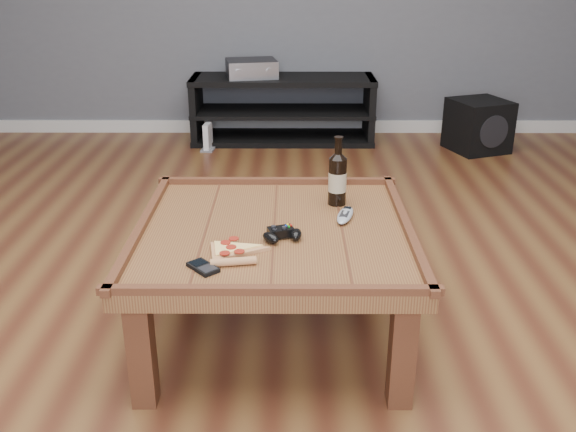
{
  "coord_description": "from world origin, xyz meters",
  "views": [
    {
      "loc": [
        0.06,
        -2.15,
        1.4
      ],
      "look_at": [
        0.05,
        -0.05,
        0.52
      ],
      "focal_mm": 40.0,
      "sensor_mm": 36.0,
      "label": 1
    }
  ],
  "objects_px": {
    "remote_control": "(345,215)",
    "av_receiver": "(252,68)",
    "pizza_slice": "(232,252)",
    "subwoofer": "(478,125)",
    "beer_bottle": "(337,177)",
    "smartphone": "(203,267)",
    "media_console": "(283,110)",
    "game_controller": "(282,234)",
    "coffee_table": "(274,243)",
    "game_console": "(208,138)"
  },
  "relations": [
    {
      "from": "game_controller",
      "to": "subwoofer",
      "type": "bearing_deg",
      "value": 43.23
    },
    {
      "from": "remote_control",
      "to": "av_receiver",
      "type": "xyz_separation_m",
      "value": [
        -0.5,
        2.65,
        0.1
      ]
    },
    {
      "from": "beer_bottle",
      "to": "subwoofer",
      "type": "height_order",
      "value": "beer_bottle"
    },
    {
      "from": "smartphone",
      "to": "av_receiver",
      "type": "bearing_deg",
      "value": 48.78
    },
    {
      "from": "subwoofer",
      "to": "media_console",
      "type": "bearing_deg",
      "value": 149.94
    },
    {
      "from": "media_console",
      "to": "subwoofer",
      "type": "height_order",
      "value": "media_console"
    },
    {
      "from": "game_controller",
      "to": "av_receiver",
      "type": "xyz_separation_m",
      "value": [
        -0.27,
        2.84,
        0.09
      ]
    },
    {
      "from": "game_controller",
      "to": "pizza_slice",
      "type": "height_order",
      "value": "game_controller"
    },
    {
      "from": "subwoofer",
      "to": "av_receiver",
      "type": "bearing_deg",
      "value": 151.45
    },
    {
      "from": "remote_control",
      "to": "av_receiver",
      "type": "distance_m",
      "value": 2.7
    },
    {
      "from": "coffee_table",
      "to": "av_receiver",
      "type": "bearing_deg",
      "value": 94.9
    },
    {
      "from": "beer_bottle",
      "to": "pizza_slice",
      "type": "relative_size",
      "value": 0.96
    },
    {
      "from": "smartphone",
      "to": "subwoofer",
      "type": "xyz_separation_m",
      "value": [
        1.67,
        2.82,
        -0.27
      ]
    },
    {
      "from": "beer_bottle",
      "to": "av_receiver",
      "type": "relative_size",
      "value": 0.67
    },
    {
      "from": "beer_bottle",
      "to": "pizza_slice",
      "type": "height_order",
      "value": "beer_bottle"
    },
    {
      "from": "coffee_table",
      "to": "remote_control",
      "type": "height_order",
      "value": "same"
    },
    {
      "from": "media_console",
      "to": "game_console",
      "type": "distance_m",
      "value": 0.63
    },
    {
      "from": "beer_bottle",
      "to": "subwoofer",
      "type": "distance_m",
      "value": 2.58
    },
    {
      "from": "coffee_table",
      "to": "subwoofer",
      "type": "bearing_deg",
      "value": 59.77
    },
    {
      "from": "av_receiver",
      "to": "subwoofer",
      "type": "relative_size",
      "value": 0.86
    },
    {
      "from": "coffee_table",
      "to": "beer_bottle",
      "type": "distance_m",
      "value": 0.39
    },
    {
      "from": "pizza_slice",
      "to": "subwoofer",
      "type": "height_order",
      "value": "pizza_slice"
    },
    {
      "from": "beer_bottle",
      "to": "game_console",
      "type": "xyz_separation_m",
      "value": [
        -0.8,
        2.25,
        -0.47
      ]
    },
    {
      "from": "pizza_slice",
      "to": "subwoofer",
      "type": "distance_m",
      "value": 3.16
    },
    {
      "from": "smartphone",
      "to": "av_receiver",
      "type": "distance_m",
      "value": 3.07
    },
    {
      "from": "av_receiver",
      "to": "smartphone",
      "type": "bearing_deg",
      "value": -100.28
    },
    {
      "from": "coffee_table",
      "to": "av_receiver",
      "type": "height_order",
      "value": "av_receiver"
    },
    {
      "from": "coffee_table",
      "to": "smartphone",
      "type": "distance_m",
      "value": 0.4
    },
    {
      "from": "coffee_table",
      "to": "av_receiver",
      "type": "xyz_separation_m",
      "value": [
        -0.24,
        2.75,
        0.17
      ]
    },
    {
      "from": "subwoofer",
      "to": "game_console",
      "type": "xyz_separation_m",
      "value": [
        -2.01,
        -0.0,
        -0.1
      ]
    },
    {
      "from": "remote_control",
      "to": "game_console",
      "type": "xyz_separation_m",
      "value": [
        -0.83,
        2.4,
        -0.37
      ]
    },
    {
      "from": "pizza_slice",
      "to": "smartphone",
      "type": "relative_size",
      "value": 2.38
    },
    {
      "from": "subwoofer",
      "to": "game_console",
      "type": "bearing_deg",
      "value": 159.9
    },
    {
      "from": "coffee_table",
      "to": "media_console",
      "type": "xyz_separation_m",
      "value": [
        0.0,
        2.75,
        -0.15
      ]
    },
    {
      "from": "game_controller",
      "to": "game_console",
      "type": "relative_size",
      "value": 0.75
    },
    {
      "from": "game_controller",
      "to": "game_console",
      "type": "distance_m",
      "value": 2.68
    },
    {
      "from": "coffee_table",
      "to": "subwoofer",
      "type": "distance_m",
      "value": 2.9
    },
    {
      "from": "pizza_slice",
      "to": "remote_control",
      "type": "relative_size",
      "value": 1.56
    },
    {
      "from": "game_controller",
      "to": "av_receiver",
      "type": "relative_size",
      "value": 0.36
    },
    {
      "from": "beer_bottle",
      "to": "game_console",
      "type": "bearing_deg",
      "value": 109.68
    },
    {
      "from": "game_controller",
      "to": "coffee_table",
      "type": "bearing_deg",
      "value": 89.64
    },
    {
      "from": "coffee_table",
      "to": "subwoofer",
      "type": "xyz_separation_m",
      "value": [
        1.45,
        2.5,
        -0.2
      ]
    },
    {
      "from": "remote_control",
      "to": "pizza_slice",
      "type": "bearing_deg",
      "value": -127.49
    },
    {
      "from": "media_console",
      "to": "coffee_table",
      "type": "bearing_deg",
      "value": -90.0
    },
    {
      "from": "game_controller",
      "to": "subwoofer",
      "type": "distance_m",
      "value": 2.97
    },
    {
      "from": "beer_bottle",
      "to": "smartphone",
      "type": "bearing_deg",
      "value": -129.13
    },
    {
      "from": "coffee_table",
      "to": "game_controller",
      "type": "height_order",
      "value": "game_controller"
    },
    {
      "from": "smartphone",
      "to": "av_receiver",
      "type": "xyz_separation_m",
      "value": [
        -0.02,
        3.07,
        0.11
      ]
    },
    {
      "from": "beer_bottle",
      "to": "remote_control",
      "type": "relative_size",
      "value": 1.5
    },
    {
      "from": "pizza_slice",
      "to": "remote_control",
      "type": "xyz_separation_m",
      "value": [
        0.41,
        0.31,
        0.0
      ]
    }
  ]
}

